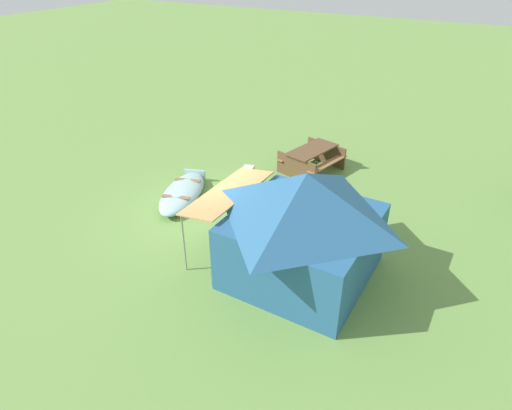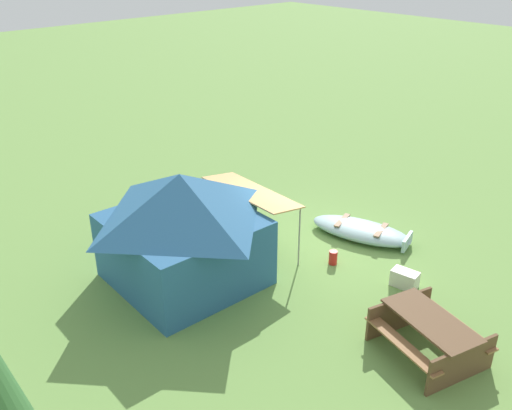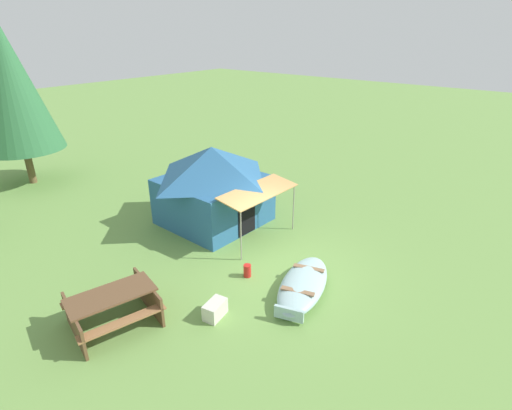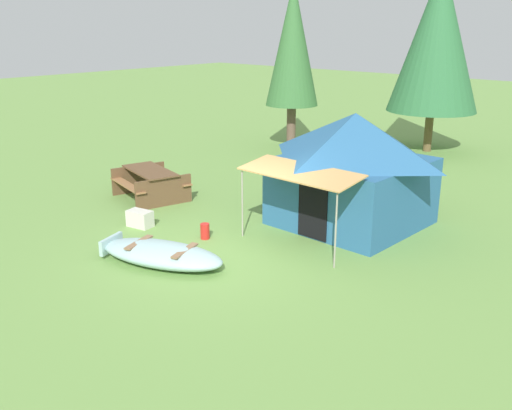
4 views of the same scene
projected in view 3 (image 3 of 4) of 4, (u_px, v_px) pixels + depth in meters
ground_plane at (278, 265)px, 11.06m from camera, size 80.00×80.00×0.00m
beached_rowboat at (303, 285)px, 9.86m from camera, size 2.82×1.79×0.40m
canvas_cabin_tent at (213, 184)px, 13.00m from camera, size 3.28×4.10×2.59m
picnic_table at (112, 305)px, 8.68m from camera, size 2.16×1.96×0.79m
cooler_box at (215, 309)px, 9.02m from camera, size 0.63×0.43×0.38m
fuel_can at (247, 271)px, 10.49m from camera, size 0.28×0.28×0.34m
pine_tree_back_right at (10, 85)px, 15.27m from camera, size 3.14×3.14×6.49m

